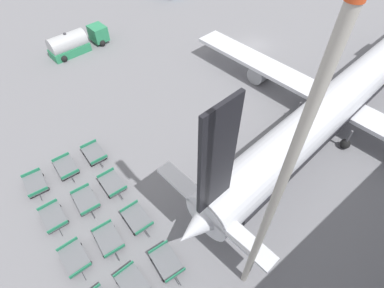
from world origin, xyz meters
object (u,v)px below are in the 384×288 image
(baggage_dolly_row_near_col_a, at_px, (35,184))
(airplane, at_px, (347,94))
(baggage_dolly_row_mid_b_col_d, at_px, (167,262))
(baggage_dolly_row_mid_a_col_d, at_px, (133,284))
(apron_light_mast, at_px, (300,136))
(baggage_dolly_row_mid_a_col_b, at_px, (86,200))
(baggage_dolly_row_near_col_b, at_px, (53,217))
(baggage_dolly_row_mid_b_col_b, at_px, (112,184))
(fuel_tanker_primary, at_px, (75,43))
(baggage_dolly_row_mid_b_col_c, at_px, (137,219))
(baggage_dolly_row_mid_a_col_c, at_px, (109,239))
(baggage_dolly_row_mid_b_col_a, at_px, (94,153))
(baggage_dolly_row_near_col_c, at_px, (75,258))
(baggage_dolly_row_mid_a_col_a, at_px, (66,167))

(baggage_dolly_row_near_col_a, bearing_deg, airplane, 68.10)
(baggage_dolly_row_near_col_a, xyz_separation_m, baggage_dolly_row_mid_b_col_d, (13.30, 5.15, 0.00))
(baggage_dolly_row_mid_a_col_d, distance_m, baggage_dolly_row_mid_b_col_d, 2.81)
(baggage_dolly_row_mid_b_col_d, height_order, apron_light_mast, apron_light_mast)
(baggage_dolly_row_mid_a_col_b, distance_m, apron_light_mast, 20.95)
(baggage_dolly_row_near_col_b, bearing_deg, baggage_dolly_row_mid_b_col_b, 88.57)
(baggage_dolly_row_mid_b_col_b, xyz_separation_m, apron_light_mast, (13.34, 3.51, 15.01))
(baggage_dolly_row_near_col_b, bearing_deg, fuel_tanker_primary, 151.32)
(baggage_dolly_row_near_col_b, distance_m, baggage_dolly_row_mid_b_col_c, 7.04)
(baggage_dolly_row_near_col_a, xyz_separation_m, baggage_dolly_row_mid_a_col_d, (13.07, 2.35, 0.00))
(baggage_dolly_row_mid_a_col_c, relative_size, baggage_dolly_row_mid_b_col_a, 1.01)
(baggage_dolly_row_mid_a_col_c, distance_m, apron_light_mast, 18.53)
(baggage_dolly_row_near_col_c, height_order, baggage_dolly_row_mid_a_col_b, same)
(baggage_dolly_row_mid_a_col_a, xyz_separation_m, baggage_dolly_row_mid_b_col_b, (4.44, 2.50, 0.00))
(airplane, xyz_separation_m, apron_light_mast, (5.79, -20.77, 12.25))
(airplane, bearing_deg, baggage_dolly_row_near_col_c, -96.33)
(baggage_dolly_row_mid_a_col_d, distance_m, apron_light_mast, 17.06)
(fuel_tanker_primary, distance_m, apron_light_mast, 39.89)
(baggage_dolly_row_mid_a_col_a, relative_size, apron_light_mast, 0.13)
(baggage_dolly_row_near_col_c, bearing_deg, baggage_dolly_row_near_col_a, 179.14)
(baggage_dolly_row_mid_b_col_a, relative_size, apron_light_mast, 0.13)
(baggage_dolly_row_mid_b_col_d, bearing_deg, fuel_tanker_primary, 166.67)
(baggage_dolly_row_mid_a_col_d, distance_m, baggage_dolly_row_mid_b_col_c, 5.20)
(baggage_dolly_row_mid_b_col_b, bearing_deg, baggage_dolly_row_near_col_a, -128.93)
(baggage_dolly_row_mid_b_col_b, bearing_deg, airplane, 72.74)
(fuel_tanker_primary, xyz_separation_m, baggage_dolly_row_near_col_a, (19.33, -12.88, -0.84))
(baggage_dolly_row_near_col_a, relative_size, apron_light_mast, 0.13)
(baggage_dolly_row_near_col_a, height_order, apron_light_mast, apron_light_mast)
(baggage_dolly_row_mid_b_col_a, height_order, baggage_dolly_row_mid_b_col_d, same)
(baggage_dolly_row_near_col_a, relative_size, baggage_dolly_row_near_col_b, 1.01)
(fuel_tanker_primary, relative_size, baggage_dolly_row_mid_a_col_d, 2.57)
(baggage_dolly_row_mid_a_col_a, distance_m, baggage_dolly_row_mid_b_col_d, 13.51)
(airplane, xyz_separation_m, baggage_dolly_row_near_col_b, (-7.68, -29.77, -2.76))
(baggage_dolly_row_near_col_c, xyz_separation_m, baggage_dolly_row_mid_a_col_b, (-4.13, 2.93, 0.00))
(baggage_dolly_row_near_col_c, distance_m, baggage_dolly_row_mid_a_col_c, 2.76)
(baggage_dolly_row_near_col_c, height_order, baggage_dolly_row_mid_b_col_d, same)
(baggage_dolly_row_near_col_c, height_order, baggage_dolly_row_mid_b_col_a, same)
(fuel_tanker_primary, distance_m, baggage_dolly_row_mid_b_col_c, 29.16)
(baggage_dolly_row_mid_b_col_a, bearing_deg, baggage_dolly_row_near_col_a, -90.92)
(baggage_dolly_row_near_col_b, xyz_separation_m, baggage_dolly_row_mid_b_col_c, (4.54, 5.38, 0.00))
(baggage_dolly_row_mid_a_col_b, xyz_separation_m, apron_light_mast, (13.24, 6.18, 15.01))
(baggage_dolly_row_near_col_b, xyz_separation_m, baggage_dolly_row_mid_a_col_a, (-4.31, 3.00, 0.00))
(baggage_dolly_row_near_col_b, distance_m, baggage_dolly_row_mid_a_col_c, 5.36)
(fuel_tanker_primary, distance_m, baggage_dolly_row_near_col_b, 26.93)
(baggage_dolly_row_near_col_c, height_order, baggage_dolly_row_mid_a_col_d, same)
(baggage_dolly_row_near_col_c, bearing_deg, baggage_dolly_row_mid_a_col_c, 83.87)
(baggage_dolly_row_mid_a_col_b, relative_size, baggage_dolly_row_mid_b_col_d, 1.00)
(baggage_dolly_row_near_col_b, bearing_deg, baggage_dolly_row_mid_a_col_a, 145.17)
(airplane, relative_size, apron_light_mast, 1.84)
(baggage_dolly_row_mid_a_col_c, xyz_separation_m, baggage_dolly_row_mid_b_col_c, (-0.12, 2.73, 0.00))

